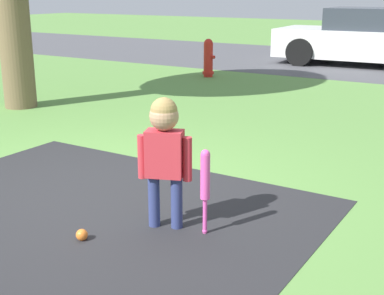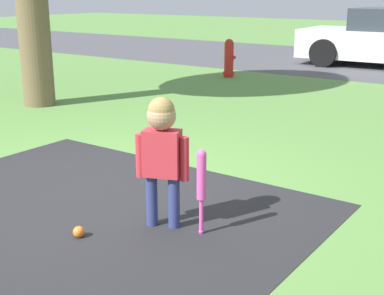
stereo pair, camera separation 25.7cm
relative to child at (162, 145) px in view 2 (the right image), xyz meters
The scene contains 5 objects.
ground_plane 1.29m from the child, 161.91° to the left, with size 60.00×60.00×0.00m, color #5B8C42.
child is the anchor object (origin of this frame).
baseball_bat 0.41m from the child, 10.41° to the left, with size 0.07×0.07×0.68m.
sports_ball 0.92m from the child, 126.98° to the right, with size 0.09×0.09×0.09m.
fire_hydrant 7.75m from the child, 117.63° to the left, with size 0.28×0.25×0.82m.
Camera 2 is at (3.50, -3.42, 1.82)m, focal length 50.00 mm.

